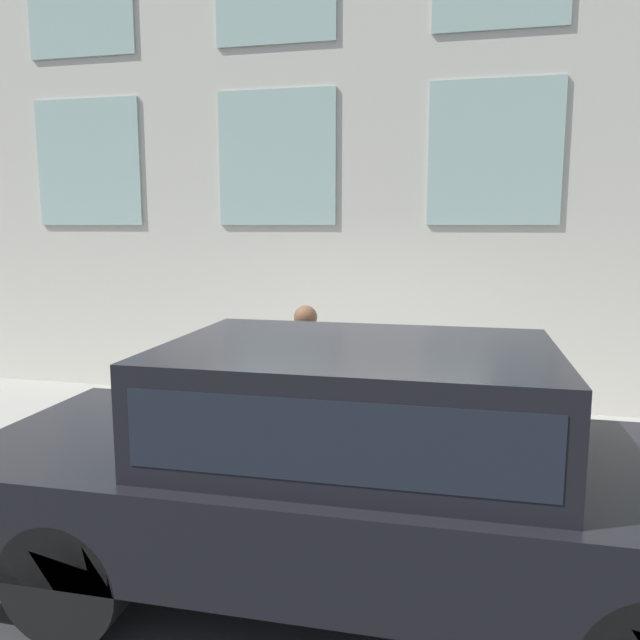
% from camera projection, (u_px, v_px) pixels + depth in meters
% --- Properties ---
extents(ground_plane, '(80.00, 80.00, 0.00)m').
position_uv_depth(ground_plane, '(338.00, 501.00, 5.39)').
color(ground_plane, '#2D2D30').
extents(sidewalk, '(2.65, 60.00, 0.14)m').
position_uv_depth(sidewalk, '(362.00, 442.00, 6.65)').
color(sidewalk, '#9E9B93').
rests_on(sidewalk, ground_plane).
extents(building_facade, '(0.33, 40.00, 9.46)m').
position_uv_depth(building_facade, '(385.00, 22.00, 7.37)').
color(building_facade, beige).
rests_on(building_facade, ground_plane).
extents(fire_hydrant, '(0.37, 0.48, 0.73)m').
position_uv_depth(fire_hydrant, '(335.00, 424.00, 5.83)').
color(fire_hydrant, gray).
rests_on(fire_hydrant, sidewalk).
extents(person, '(0.35, 0.23, 1.44)m').
position_uv_depth(person, '(306.00, 363.00, 6.18)').
color(person, navy).
rests_on(person, sidewalk).
extents(parked_car_charcoal_near, '(1.92, 4.94, 1.63)m').
position_uv_depth(parked_car_charcoal_near, '(357.00, 457.00, 3.94)').
color(parked_car_charcoal_near, black).
rests_on(parked_car_charcoal_near, ground_plane).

